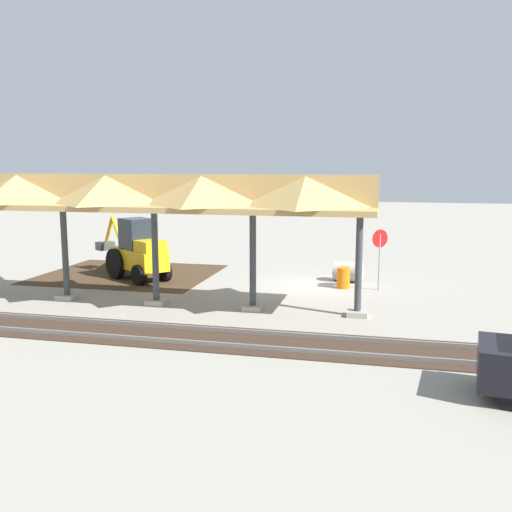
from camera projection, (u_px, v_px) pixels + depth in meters
ground_plane at (314, 286)px, 24.89m from camera, size 120.00×120.00×0.00m
dirt_work_zone at (129, 274)px, 27.61m from camera, size 8.10×7.00×0.01m
platform_canopy at (154, 194)px, 20.94m from camera, size 16.22×3.20×4.90m
rail_tracks at (278, 343)px, 16.87m from camera, size 60.00×2.58×0.15m
stop_sign at (380, 246)px, 23.86m from camera, size 0.62×0.49×2.58m
backhoe at (137, 252)px, 26.29m from camera, size 4.94×4.05×2.82m
dirt_mound at (119, 270)px, 28.85m from camera, size 4.90×4.90×1.56m
concrete_pipe at (348, 272)px, 25.83m from camera, size 1.40×1.15×0.90m
traffic_barrel at (343, 278)px, 24.43m from camera, size 0.56×0.56×0.90m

